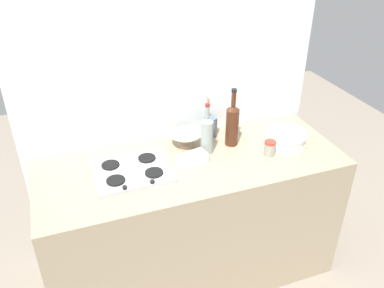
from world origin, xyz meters
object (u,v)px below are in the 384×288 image
Objects in this scene: wine_bottle_mid_left at (207,134)px; utensil_crock at (210,125)px; wine_bottle_leftmost at (232,124)px; stovetop_hob at (132,171)px; mixing_bowl at (185,139)px; butter_dish at (192,159)px; condiment_jar_front at (232,126)px; condiment_jar_rear at (270,148)px; plate_stack at (286,138)px.

utensil_crock is (0.10, 0.18, -0.05)m from wine_bottle_mid_left.
stovetop_hob is at bearing -171.24° from wine_bottle_leftmost.
mixing_bowl is (0.38, 0.18, 0.03)m from stovetop_hob.
mixing_bowl is 0.20m from butter_dish.
condiment_jar_front is 0.87× the size of condiment_jar_rear.
wine_bottle_leftmost is at bearing 21.33° from butter_dish.
condiment_jar_front is at bearing 35.52° from wine_bottle_mid_left.
condiment_jar_rear is (0.46, -0.08, 0.02)m from butter_dish.
wine_bottle_mid_left reaches higher than mixing_bowl.
utensil_crock is at bearing 178.36° from condiment_jar_front.
mixing_bowl reaches higher than butter_dish.
plate_stack reaches higher than stovetop_hob.
stovetop_hob is 1.14× the size of wine_bottle_leftmost.
utensil_crock is (0.57, 0.25, 0.06)m from stovetop_hob.
wine_bottle_leftmost is at bearing -60.16° from utensil_crock.
stovetop_hob is 0.82m from condiment_jar_rear.
stovetop_hob is 0.76m from condiment_jar_front.
wine_bottle_mid_left is (-0.18, -0.04, -0.02)m from wine_bottle_leftmost.
butter_dish is (-0.12, -0.08, -0.09)m from wine_bottle_mid_left.
plate_stack is 0.90× the size of utensil_crock.
wine_bottle_leftmost is 1.82× the size of mixing_bowl.
wine_bottle_mid_left is 0.17m from mixing_bowl.
plate_stack is 2.66× the size of condiment_jar_rear.
condiment_jar_front is (0.37, 0.26, 0.01)m from butter_dish.
condiment_jar_rear reaches higher than butter_dish.
wine_bottle_mid_left is at bearing -50.57° from mixing_bowl.
utensil_crock is 2.97× the size of condiment_jar_rear.
condiment_jar_rear reaches higher than stovetop_hob.
plate_stack reaches higher than mixing_bowl.
wine_bottle_leftmost is at bearing 129.40° from condiment_jar_rear.
utensil_crock is (-0.40, 0.26, 0.03)m from plate_stack.
condiment_jar_rear is (0.44, -0.28, 0.00)m from mixing_bowl.
butter_dish is 0.45m from condiment_jar_front.
wine_bottle_leftmost is at bearing -16.49° from mixing_bowl.
wine_bottle_leftmost reaches higher than utensil_crock.
utensil_crock is (-0.08, 0.15, -0.07)m from wine_bottle_leftmost.
condiment_jar_front is at bearing 105.64° from condiment_jar_rear.
butter_dish is at bearing -129.72° from utensil_crock.
wine_bottle_mid_left reaches higher than butter_dish.
plate_stack is 0.36m from condiment_jar_front.
wine_bottle_leftmost is (0.66, 0.10, 0.13)m from stovetop_hob.
wine_bottle_mid_left is at bearing 154.89° from condiment_jar_rear.
wine_bottle_leftmost is 2.23× the size of butter_dish.
utensil_crock reaches higher than stovetop_hob.
butter_dish is 2.05× the size of condiment_jar_front.
plate_stack is 0.18m from condiment_jar_rear.
condiment_jar_rear reaches higher than condiment_jar_front.
wine_bottle_leftmost is 0.34m from butter_dish.
butter_dish is (-0.62, -0.00, -0.02)m from plate_stack.
utensil_crock is (0.19, 0.06, 0.03)m from mixing_bowl.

